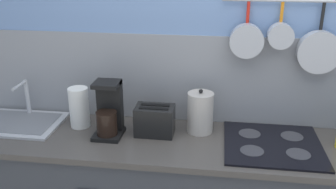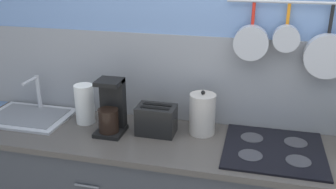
# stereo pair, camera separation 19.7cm
# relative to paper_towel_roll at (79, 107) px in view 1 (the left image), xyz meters

# --- Properties ---
(wall_back) EXTENTS (7.20, 0.16, 2.60)m
(wall_back) POSITION_rel_paper_towel_roll_xyz_m (1.00, 0.22, 0.25)
(wall_back) COLOR #7293C6
(wall_back) RESTS_ON ground_plane
(countertop) EXTENTS (3.37, 0.56, 0.03)m
(countertop) POSITION_rel_paper_towel_roll_xyz_m (1.00, -0.11, -0.14)
(countertop) COLOR #4C4742
(countertop) RESTS_ON cabinet_base
(sink_basin) EXTENTS (0.52, 0.38, 0.24)m
(sink_basin) POSITION_rel_paper_towel_roll_xyz_m (-0.39, -0.02, -0.10)
(sink_basin) COLOR #B7BABF
(sink_basin) RESTS_ON countertop
(paper_towel_roll) EXTENTS (0.12, 0.12, 0.24)m
(paper_towel_roll) POSITION_rel_paper_towel_roll_xyz_m (0.00, 0.00, 0.00)
(paper_towel_roll) COLOR white
(paper_towel_roll) RESTS_ON countertop
(coffee_maker) EXTENTS (0.16, 0.18, 0.32)m
(coffee_maker) POSITION_rel_paper_towel_roll_xyz_m (0.21, -0.08, 0.01)
(coffee_maker) COLOR black
(coffee_maker) RESTS_ON countertop
(toaster) EXTENTS (0.24, 0.15, 0.17)m
(toaster) POSITION_rel_paper_towel_roll_xyz_m (0.47, -0.04, -0.04)
(toaster) COLOR black
(toaster) RESTS_ON countertop
(kettle) EXTENTS (0.15, 0.15, 0.26)m
(kettle) POSITION_rel_paper_towel_roll_xyz_m (0.72, 0.03, -0.00)
(kettle) COLOR beige
(kettle) RESTS_ON countertop
(cooktop) EXTENTS (0.52, 0.50, 0.01)m
(cooktop) POSITION_rel_paper_towel_roll_xyz_m (1.13, -0.09, -0.12)
(cooktop) COLOR black
(cooktop) RESTS_ON countertop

